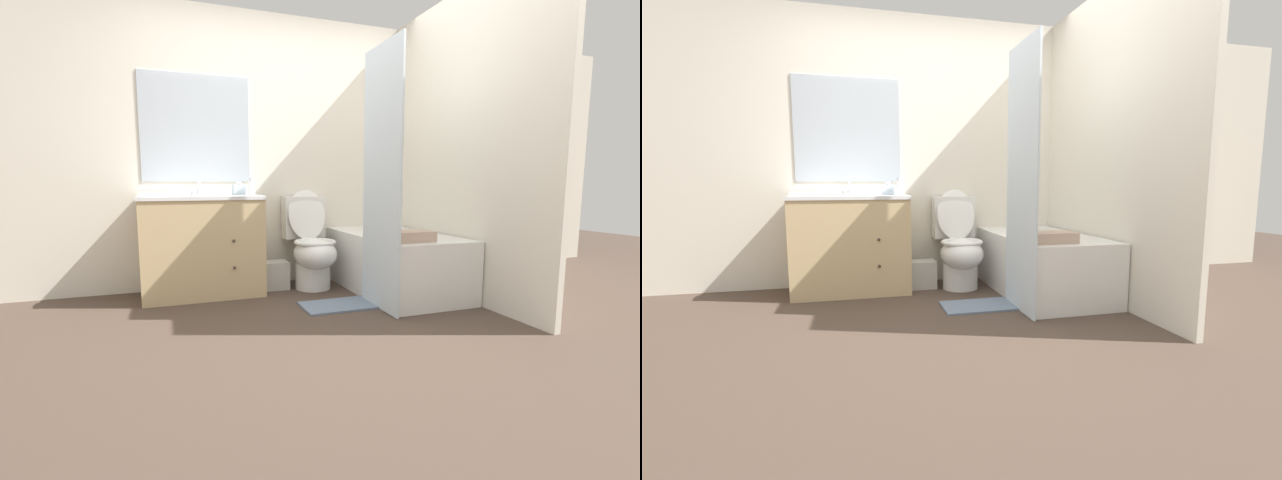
% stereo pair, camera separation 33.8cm
% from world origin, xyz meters
% --- Properties ---
extents(ground_plane, '(14.00, 14.00, 0.00)m').
position_xyz_m(ground_plane, '(0.00, 0.00, 0.00)').
color(ground_plane, '#47382D').
extents(wall_back, '(8.00, 0.06, 2.50)m').
position_xyz_m(wall_back, '(-0.01, 1.60, 1.25)').
color(wall_back, silver).
rests_on(wall_back, ground_plane).
extents(wall_right, '(0.05, 2.57, 2.50)m').
position_xyz_m(wall_right, '(1.28, 0.79, 1.25)').
color(wall_right, silver).
rests_on(wall_right, ground_plane).
extents(vanity_cabinet, '(1.01, 0.58, 0.86)m').
position_xyz_m(vanity_cabinet, '(-0.75, 1.30, 0.44)').
color(vanity_cabinet, tan).
rests_on(vanity_cabinet, ground_plane).
extents(sink_faucet, '(0.14, 0.12, 0.12)m').
position_xyz_m(sink_faucet, '(-0.75, 1.48, 0.89)').
color(sink_faucet, silver).
rests_on(sink_faucet, vanity_cabinet).
extents(toilet, '(0.39, 0.68, 0.90)m').
position_xyz_m(toilet, '(0.21, 1.22, 0.38)').
color(toilet, white).
rests_on(toilet, ground_plane).
extents(bathtub, '(0.76, 1.41, 0.52)m').
position_xyz_m(bathtub, '(0.87, 0.87, 0.26)').
color(bathtub, white).
rests_on(bathtub, ground_plane).
extents(shower_curtain, '(0.02, 0.57, 1.95)m').
position_xyz_m(shower_curtain, '(0.48, 0.40, 0.98)').
color(shower_curtain, silver).
rests_on(shower_curtain, ground_plane).
extents(wastebasket, '(0.24, 0.20, 0.25)m').
position_xyz_m(wastebasket, '(-0.12, 1.29, 0.13)').
color(wastebasket, '#B7B2A8').
rests_on(wastebasket, ground_plane).
extents(tissue_box, '(0.11, 0.13, 0.12)m').
position_xyz_m(tissue_box, '(-0.41, 1.39, 0.90)').
color(tissue_box, silver).
rests_on(tissue_box, vanity_cabinet).
extents(soap_dispenser, '(0.06, 0.06, 0.15)m').
position_xyz_m(soap_dispenser, '(-0.33, 1.27, 0.92)').
color(soap_dispenser, white).
rests_on(soap_dispenser, vanity_cabinet).
extents(hand_towel_folded, '(0.21, 0.13, 0.06)m').
position_xyz_m(hand_towel_folded, '(-1.11, 1.11, 0.89)').
color(hand_towel_folded, white).
rests_on(hand_towel_folded, vanity_cabinet).
extents(bath_towel_folded, '(0.35, 0.23, 0.08)m').
position_xyz_m(bath_towel_folded, '(0.71, 0.38, 0.56)').
color(bath_towel_folded, tan).
rests_on(bath_towel_folded, bathtub).
extents(bath_mat, '(0.60, 0.35, 0.02)m').
position_xyz_m(bath_mat, '(0.22, 0.57, 0.01)').
color(bath_mat, slate).
rests_on(bath_mat, ground_plane).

